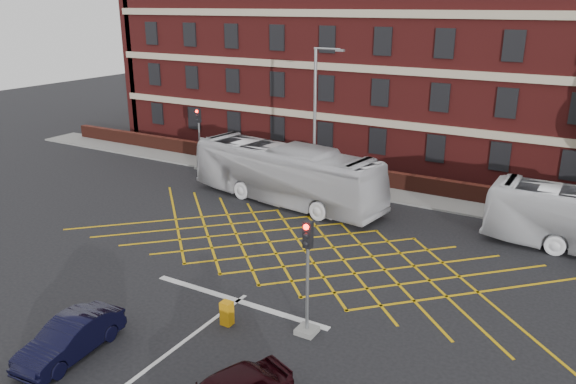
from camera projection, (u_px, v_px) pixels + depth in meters
The scene contains 13 objects.
ground at pixel (283, 267), 24.96m from camera, with size 120.00×120.00×0.00m, color black.
victorian_building at pixel (442, 51), 40.32m from camera, with size 51.00×12.17×20.40m.
boundary_wall at pixel (389, 180), 35.41m from camera, with size 56.00×0.50×1.10m, color #461A12.
far_pavement at pixel (382, 191), 34.75m from camera, with size 60.00×3.00×0.12m, color slate.
box_junction_hatching at pixel (305, 250), 26.59m from camera, with size 11.50×0.12×0.02m, color #CC990C.
stop_line at pixel (238, 301), 22.09m from camera, with size 8.00×0.30×0.02m, color silver.
bus_left at pixel (286, 174), 32.62m from camera, with size 2.87×12.27×3.42m, color silver.
car_navy at pixel (70, 338), 18.53m from camera, with size 1.36×3.90×1.29m, color black.
traffic_light_near at pixel (307, 289), 19.39m from camera, with size 0.70×0.70×4.27m.
traffic_light_far at pixel (200, 144), 39.17m from camera, with size 0.70×0.70×4.27m.
street_lamp at pixel (315, 148), 33.20m from camera, with size 2.25×1.00×8.79m.
direction_signs at pixel (207, 148), 39.66m from camera, with size 1.10×0.16×2.20m.
utility_cabinet at pixel (227, 313), 20.36m from camera, with size 0.41×0.36×0.91m, color orange.
Camera 1 is at (11.58, -19.39, 11.14)m, focal length 35.00 mm.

